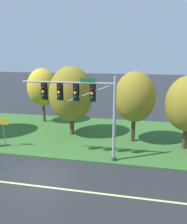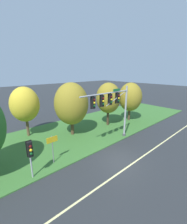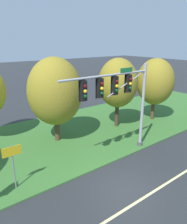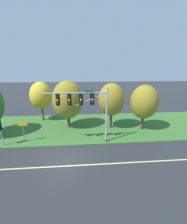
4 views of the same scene
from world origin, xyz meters
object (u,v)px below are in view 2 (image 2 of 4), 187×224
traffic_signal_mast (113,104)px  pedestrian_signal_near_kerb (30,152)px  route_sign_post (52,145)px  tree_behind_signpost (71,104)px  tree_left_of_mast (25,104)px  tree_mid_verge (108,98)px  tree_tall_centre (130,97)px

traffic_signal_mast → pedestrian_signal_near_kerb: traffic_signal_mast is taller
route_sign_post → tree_behind_signpost: tree_behind_signpost is taller
traffic_signal_mast → tree_behind_signpost: 5.48m
traffic_signal_mast → tree_left_of_mast: size_ratio=1.14×
pedestrian_signal_near_kerb → tree_mid_verge: bearing=18.1°
traffic_signal_mast → tree_mid_verge: size_ratio=1.11×
route_sign_post → tree_left_of_mast: tree_left_of_mast is taller
route_sign_post → tree_behind_signpost: 6.91m
route_sign_post → tree_left_of_mast: 8.10m
pedestrian_signal_near_kerb → tree_left_of_mast: tree_left_of_mast is taller
traffic_signal_mast → route_sign_post: size_ratio=2.72×
tree_left_of_mast → tree_mid_verge: (10.75, -4.21, 0.05)m
tree_behind_signpost → tree_left_of_mast: bearing=142.4°
pedestrian_signal_near_kerb → tree_behind_signpost: bearing=35.2°
tree_left_of_mast → tree_behind_signpost: bearing=-37.6°
traffic_signal_mast → tree_behind_signpost: (-2.32, 4.94, -0.45)m
traffic_signal_mast → pedestrian_signal_near_kerb: bearing=-179.3°
tree_left_of_mast → tree_mid_verge: 11.54m
tree_tall_centre → route_sign_post: bearing=-170.2°
traffic_signal_mast → tree_left_of_mast: bearing=129.2°
pedestrian_signal_near_kerb → tree_mid_verge: tree_mid_verge is taller
route_sign_post → tree_left_of_mast: (0.38, 7.74, 2.34)m
pedestrian_signal_near_kerb → tree_tall_centre: tree_tall_centre is taller
tree_tall_centre → tree_mid_verge: bearing=169.3°
tree_mid_verge → tree_tall_centre: 4.52m
route_sign_post → tree_behind_signpost: (4.96, 4.22, 2.32)m
tree_behind_signpost → tree_mid_verge: (6.17, -0.69, 0.08)m
traffic_signal_mast → tree_left_of_mast: (-6.90, 8.46, -0.43)m
tree_mid_verge → route_sign_post: bearing=-162.4°
route_sign_post → tree_tall_centre: bearing=9.8°
traffic_signal_mast → pedestrian_signal_near_kerb: 9.76m
traffic_signal_mast → tree_mid_verge: tree_mid_verge is taller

